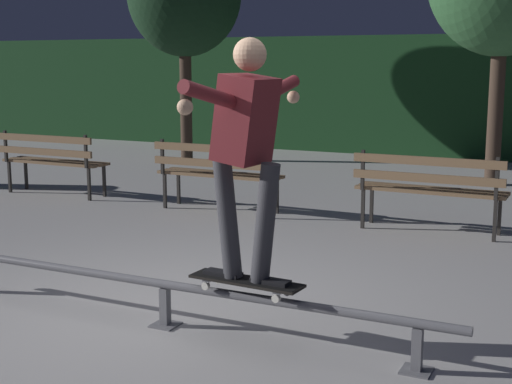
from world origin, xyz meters
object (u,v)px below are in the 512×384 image
at_px(grind_rail, 165,290).
at_px(skateboarder, 246,139).
at_px(skateboard, 246,282).
at_px(park_bench_leftmost, 51,157).
at_px(park_bench_right_center, 429,184).
at_px(park_bench_left_center, 216,169).

distance_m(grind_rail, skateboarder, 1.26).
xyz_separation_m(skateboard, park_bench_leftmost, (-4.82, 3.62, 0.13)).
bearing_deg(park_bench_right_center, skateboard, -95.83).
distance_m(skateboarder, park_bench_right_center, 3.72).
relative_size(skateboarder, park_bench_right_center, 0.97).
distance_m(skateboarder, park_bench_leftmost, 6.08).
height_order(skateboarder, park_bench_right_center, skateboarder).
distance_m(skateboard, park_bench_leftmost, 6.02).
relative_size(grind_rail, skateboarder, 2.68).
relative_size(skateboarder, park_bench_leftmost, 0.97).
bearing_deg(skateboarder, park_bench_left_center, 121.62).
relative_size(skateboard, park_bench_leftmost, 0.49).
distance_m(park_bench_left_center, park_bench_right_center, 2.59).
bearing_deg(park_bench_right_center, park_bench_left_center, 180.00).
height_order(grind_rail, park_bench_leftmost, park_bench_leftmost).
xyz_separation_m(park_bench_leftmost, park_bench_left_center, (2.59, 0.00, 0.00)).
distance_m(grind_rail, park_bench_right_center, 3.76).
bearing_deg(park_bench_leftmost, skateboarder, -36.88).
bearing_deg(skateboard, park_bench_left_center, 121.59).
xyz_separation_m(skateboard, skateboarder, (0.00, -0.00, 0.94)).
height_order(park_bench_leftmost, park_bench_left_center, same).
xyz_separation_m(park_bench_left_center, park_bench_right_center, (2.59, 0.00, 0.00)).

